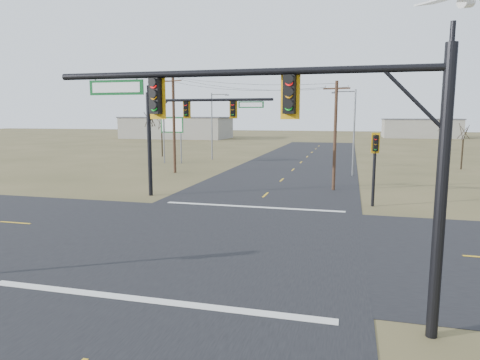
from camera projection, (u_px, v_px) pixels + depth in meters
The scene contains 19 objects.
ground at pixel (219, 238), 21.10m from camera, with size 320.00×320.00×0.00m, color brown.
road_ew at pixel (219, 238), 21.10m from camera, with size 160.00×14.00×0.02m, color black.
road_ns at pixel (219, 238), 21.10m from camera, with size 14.00×160.00×0.02m, color black.
stop_bar_near at pixel (150, 300), 13.91m from camera, with size 12.00×0.40×0.01m, color silver.
stop_bar_far at pixel (252, 207), 28.27m from camera, with size 12.00×0.40×0.01m, color silver.
mast_arm_near at pixel (306, 128), 11.74m from camera, with size 11.27×0.48×7.78m.
mast_arm_far at pixel (184, 122), 31.00m from camera, with size 9.51×0.58×7.71m.
pedestal_signal_ne at pixel (375, 154), 27.97m from camera, with size 0.65×0.57×4.93m.
utility_pole_near at pixel (335, 134), 34.17m from camera, with size 2.11×0.54×8.73m.
utility_pole_far at pixel (174, 123), 44.71m from camera, with size 2.31×1.15×10.17m.
highway_sign at pixel (172, 131), 54.18m from camera, with size 3.11×0.31×5.84m.
streetlight_a at pixel (352, 128), 42.24m from camera, with size 2.38×0.22×8.57m.
streetlight_c at pixel (213, 123), 58.64m from camera, with size 2.53×0.25×9.10m.
bare_tree_a at pixel (150, 118), 55.54m from camera, with size 3.42×3.42×7.31m.
bare_tree_b at pixel (161, 123), 63.08m from camera, with size 2.74×2.74×6.24m.
bare_tree_c at pixel (464, 131), 47.78m from camera, with size 2.82×2.82×5.47m.
bare_tree_d at pixel (443, 125), 58.00m from camera, with size 2.95×2.95×5.89m.
warehouse_left at pixel (177, 128), 116.77m from camera, with size 28.00×14.00×5.50m, color gray.
warehouse_mid at pixel (420, 129), 119.88m from camera, with size 20.00×12.00×5.00m, color gray.
Camera 1 is at (6.14, -19.53, 5.96)m, focal length 32.00 mm.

